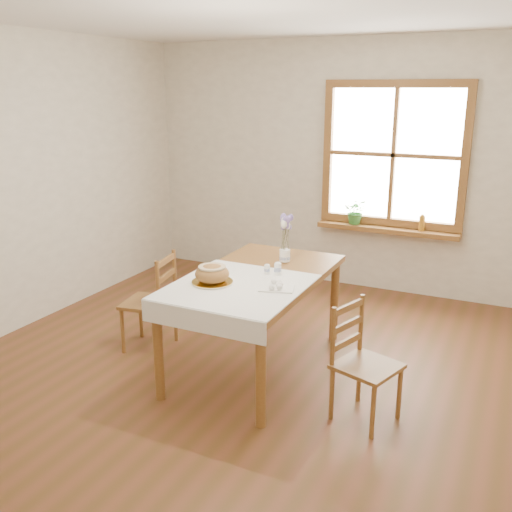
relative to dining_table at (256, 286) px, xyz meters
The scene contains 18 objects.
ground 0.73m from the dining_table, 90.00° to the right, with size 5.00×5.00×0.00m, color brown.
room_walls 1.08m from the dining_table, 90.00° to the right, with size 4.60×5.10×2.65m.
window 2.36m from the dining_table, 77.02° to the left, with size 1.46×0.08×1.46m.
window_sill 2.16m from the dining_table, 76.61° to the left, with size 1.46×0.20×0.05m.
dining_table is the anchor object (origin of this frame).
table_linen 0.32m from the dining_table, 90.00° to the right, with size 0.91×0.99×0.01m, color white.
chair_left 0.99m from the dining_table, behind, with size 0.38×0.40×0.82m, color brown, non-canonical shape.
chair_right 1.07m from the dining_table, 20.57° to the right, with size 0.37×0.38×0.79m, color brown, non-canonical shape.
bread_plate 0.39m from the dining_table, 119.89° to the right, with size 0.29×0.29×0.02m, color white.
bread_loaf 0.42m from the dining_table, 119.89° to the right, with size 0.25×0.25×0.14m, color olive.
egg_napkin 0.36m from the dining_table, 39.71° to the right, with size 0.24×0.20×0.01m, color white.
eggs 0.37m from the dining_table, 39.71° to the right, with size 0.18×0.17×0.04m, color white, non-canonical shape.
salt_shaker 0.16m from the dining_table, 23.13° to the left, with size 0.04×0.04×0.08m, color white.
pepper_shaker 0.22m from the dining_table, 17.39° to the left, with size 0.05×0.05×0.10m, color white.
flower_vase 0.43m from the dining_table, 80.91° to the left, with size 0.09×0.09×0.10m, color white.
lavender_bouquet 0.52m from the dining_table, 80.91° to the left, with size 0.15×0.15×0.29m, color #7560AA, non-canonical shape.
potted_plant 2.11m from the dining_table, 85.63° to the left, with size 0.24×0.27×0.21m, color #377D32.
amber_bottle 2.27m from the dining_table, 68.08° to the left, with size 0.06×0.06×0.17m, color #AF7620.
Camera 1 is at (1.76, -3.36, 2.11)m, focal length 40.00 mm.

